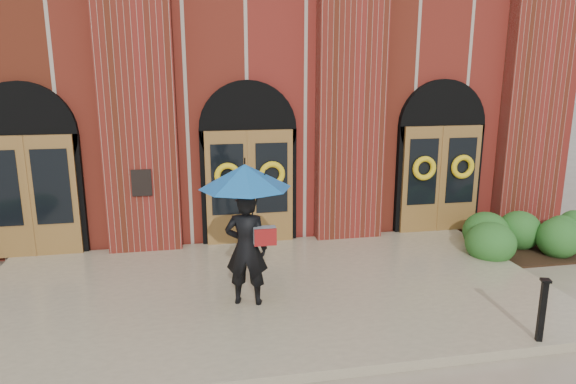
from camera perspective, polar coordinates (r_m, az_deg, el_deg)
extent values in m
plane|color=tan|center=(9.14, -2.06, -11.89)|extent=(90.00, 90.00, 0.00)
cube|color=tan|center=(9.24, -2.21, -11.07)|extent=(10.00, 5.30, 0.15)
cube|color=maroon|center=(17.11, -6.93, 12.02)|extent=(16.00, 12.00, 7.00)
cube|color=black|center=(10.92, -15.96, 0.99)|extent=(0.40, 0.05, 0.55)
cube|color=maroon|center=(10.94, -16.49, 10.78)|extent=(1.50, 0.45, 7.00)
cube|color=maroon|center=(11.44, 7.00, 11.32)|extent=(1.50, 0.45, 7.00)
cube|color=maroon|center=(13.52, 25.79, 10.43)|extent=(1.50, 0.45, 7.00)
cube|color=brown|center=(11.62, -26.89, -0.49)|extent=(1.90, 0.10, 2.50)
cylinder|color=black|center=(11.55, -27.37, 5.70)|extent=(2.10, 0.22, 2.10)
cube|color=brown|center=(11.23, -4.28, 0.51)|extent=(1.90, 0.10, 2.50)
cylinder|color=black|center=(11.15, -4.48, 6.94)|extent=(2.10, 0.22, 2.10)
cube|color=brown|center=(12.56, 16.56, 1.38)|extent=(1.90, 0.10, 2.50)
cylinder|color=black|center=(12.49, 16.66, 7.13)|extent=(2.10, 0.22, 2.10)
torus|color=yellow|center=(11.01, -6.72, 1.79)|extent=(0.57, 0.13, 0.57)
torus|color=yellow|center=(11.11, -1.78, 1.99)|extent=(0.57, 0.13, 0.57)
torus|color=yellow|center=(12.18, 14.91, 2.56)|extent=(0.57, 0.13, 0.57)
torus|color=yellow|center=(12.63, 18.84, 2.67)|extent=(0.57, 0.13, 0.57)
imported|color=black|center=(8.36, -4.64, -6.27)|extent=(0.78, 0.62, 1.89)
cone|color=#155CA4|center=(8.04, -4.80, 1.78)|extent=(1.79, 1.79, 0.38)
cylinder|color=black|center=(8.11, -4.34, -1.76)|extent=(0.02, 0.02, 0.63)
cube|color=#96979A|center=(8.17, -2.61, -4.85)|extent=(0.39, 0.26, 0.28)
cube|color=maroon|center=(8.08, -2.51, -5.07)|extent=(0.35, 0.12, 0.28)
cube|color=black|center=(8.22, 26.38, -11.81)|extent=(0.10, 0.10, 0.90)
cube|color=black|center=(8.04, 26.73, -8.78)|extent=(0.16, 0.16, 0.04)
ellipsoid|color=#265A1F|center=(12.38, 25.99, -4.40)|extent=(3.14, 1.25, 0.81)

